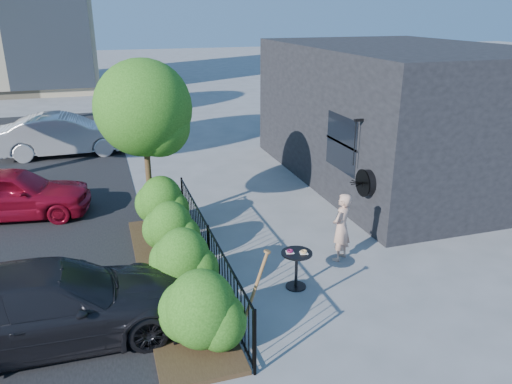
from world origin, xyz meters
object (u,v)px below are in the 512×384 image
object	(u,v)px
car_darkgrey	(52,304)
car_red	(11,193)
car_silver	(65,135)
patio_tree	(147,114)
shovel	(252,299)
cafe_table	(296,263)
woman	(341,227)

from	to	relation	value
car_darkgrey	car_red	bearing A→B (deg)	12.53
car_silver	car_darkgrey	xyz separation A→B (m)	(0.22, -11.38, -0.10)
patio_tree	car_darkgrey	bearing A→B (deg)	-117.18
patio_tree	car_red	xyz separation A→B (m)	(-3.34, 1.67, -2.12)
car_red	shovel	bearing A→B (deg)	-138.10
cafe_table	shovel	xyz separation A→B (m)	(-1.23, -1.17, 0.17)
patio_tree	cafe_table	distance (m)	4.85
car_red	car_darkgrey	size ratio (longest dim) A/B	0.86
woman	car_silver	bearing A→B (deg)	-96.87
car_red	car_darkgrey	world-z (taller)	car_red
patio_tree	car_silver	bearing A→B (deg)	107.06
shovel	car_silver	bearing A→B (deg)	104.84
woman	car_darkgrey	size ratio (longest dim) A/B	0.33
patio_tree	car_silver	xyz separation A→B (m)	(-2.27, 7.39, -2.02)
cafe_table	patio_tree	bearing A→B (deg)	120.97
cafe_table	woman	world-z (taller)	woman
car_silver	car_red	bearing A→B (deg)	169.83
cafe_table	car_red	size ratio (longest dim) A/B	0.21
woman	car_darkgrey	bearing A→B (deg)	-25.17
shovel	car_darkgrey	xyz separation A→B (m)	(-3.03, 0.86, -0.03)
woman	shovel	bearing A→B (deg)	1.20
woman	car_silver	world-z (taller)	car_silver
shovel	car_darkgrey	bearing A→B (deg)	164.16
cafe_table	car_darkgrey	size ratio (longest dim) A/B	0.18
woman	shovel	world-z (taller)	shovel
cafe_table	shovel	distance (m)	1.71
patio_tree	car_darkgrey	xyz separation A→B (m)	(-2.05, -3.99, -2.12)
patio_tree	shovel	world-z (taller)	patio_tree
woman	shovel	distance (m)	3.20
car_red	cafe_table	bearing A→B (deg)	-125.57
car_darkgrey	woman	bearing A→B (deg)	-79.29
woman	car_silver	xyz separation A→B (m)	(-5.79, 10.29, 0.01)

